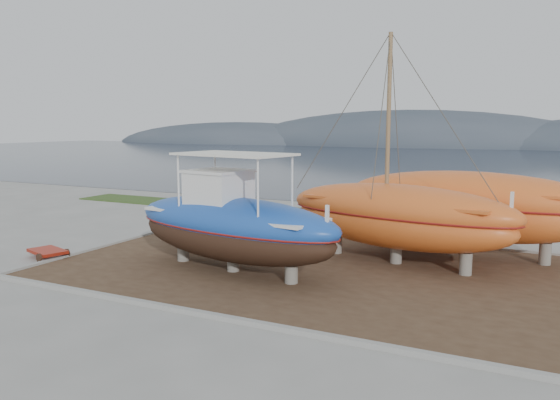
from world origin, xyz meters
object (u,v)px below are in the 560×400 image
at_px(blue_caique, 233,213).
at_px(orange_sailboat, 399,150).
at_px(white_dinghy, 200,232).
at_px(orange_bare_hull, 467,215).
at_px(red_trailer, 48,254).

height_order(blue_caique, orange_sailboat, orange_sailboat).
bearing_deg(white_dinghy, orange_bare_hull, 30.50).
bearing_deg(red_trailer, orange_bare_hull, 44.27).
distance_m(white_dinghy, orange_bare_hull, 11.29).
height_order(orange_sailboat, red_trailer, orange_sailboat).
bearing_deg(blue_caique, orange_bare_hull, 50.94).
bearing_deg(blue_caique, red_trailer, -159.75).
xyz_separation_m(blue_caique, orange_sailboat, (5.00, 3.75, 2.18)).
height_order(white_dinghy, orange_sailboat, orange_sailboat).
distance_m(blue_caique, white_dinghy, 4.93).
bearing_deg(red_trailer, orange_sailboat, 39.04).
bearing_deg(white_dinghy, blue_caique, -27.22).
xyz_separation_m(orange_bare_hull, red_trailer, (-15.03, -7.77, -1.55)).
distance_m(blue_caique, orange_sailboat, 6.62).
distance_m(blue_caique, orange_bare_hull, 9.60).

